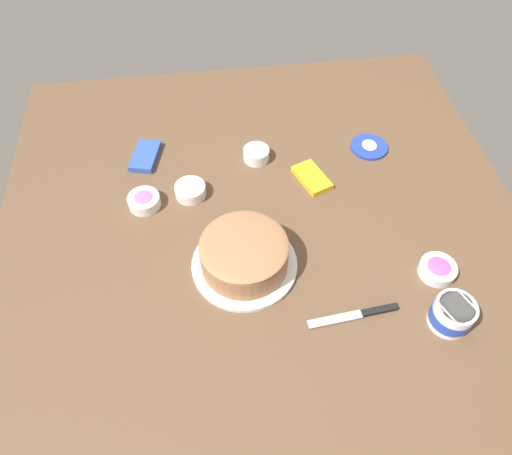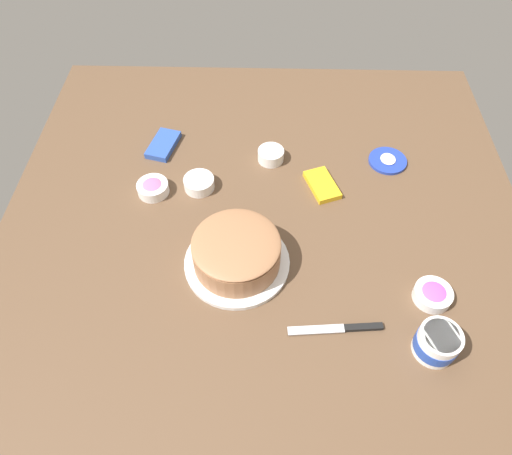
{
  "view_description": "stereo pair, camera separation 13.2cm",
  "coord_description": "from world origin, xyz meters",
  "px_view_note": "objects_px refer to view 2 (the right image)",
  "views": [
    {
      "loc": [
        -0.86,
        0.13,
        1.07
      ],
      "look_at": [
        -0.05,
        0.02,
        0.04
      ],
      "focal_mm": 33.02,
      "sensor_mm": 36.0,
      "label": 1
    },
    {
      "loc": [
        -0.86,
        0.0,
        1.07
      ],
      "look_at": [
        -0.05,
        0.02,
        0.04
      ],
      "focal_mm": 33.02,
      "sensor_mm": 36.0,
      "label": 2
    }
  ],
  "objects_px": {
    "frosted_cake": "(238,253)",
    "sprinkle_bowl_green": "(200,183)",
    "spreading_knife": "(346,328)",
    "sprinkle_bowl_blue": "(272,155)",
    "sprinkle_bowl_pink": "(154,188)",
    "sprinkle_bowl_rainbow": "(434,294)",
    "frosting_tub_lid": "(389,161)",
    "frosting_tub": "(439,342)",
    "candy_box_upper": "(323,185)",
    "candy_box_lower": "(164,145)"
  },
  "relations": [
    {
      "from": "sprinkle_bowl_green",
      "to": "candy_box_lower",
      "type": "height_order",
      "value": "sprinkle_bowl_green"
    },
    {
      "from": "frosting_tub_lid",
      "to": "candy_box_upper",
      "type": "bearing_deg",
      "value": 118.03
    },
    {
      "from": "sprinkle_bowl_rainbow",
      "to": "candy_box_lower",
      "type": "distance_m",
      "value": 0.95
    },
    {
      "from": "frosting_tub_lid",
      "to": "frosting_tub",
      "type": "bearing_deg",
      "value": -178.75
    },
    {
      "from": "sprinkle_bowl_green",
      "to": "candy_box_upper",
      "type": "distance_m",
      "value": 0.38
    },
    {
      "from": "sprinkle_bowl_blue",
      "to": "candy_box_upper",
      "type": "xyz_separation_m",
      "value": [
        -0.12,
        -0.16,
        -0.01
      ]
    },
    {
      "from": "sprinkle_bowl_pink",
      "to": "sprinkle_bowl_blue",
      "type": "bearing_deg",
      "value": -67.02
    },
    {
      "from": "frosting_tub_lid",
      "to": "spreading_knife",
      "type": "relative_size",
      "value": 0.52
    },
    {
      "from": "sprinkle_bowl_green",
      "to": "candy_box_lower",
      "type": "relative_size",
      "value": 0.68
    },
    {
      "from": "sprinkle_bowl_pink",
      "to": "candy_box_upper",
      "type": "bearing_deg",
      "value": -86.23
    },
    {
      "from": "sprinkle_bowl_rainbow",
      "to": "sprinkle_bowl_blue",
      "type": "bearing_deg",
      "value": 39.81
    },
    {
      "from": "spreading_knife",
      "to": "sprinkle_bowl_rainbow",
      "type": "height_order",
      "value": "sprinkle_bowl_rainbow"
    },
    {
      "from": "sprinkle_bowl_rainbow",
      "to": "sprinkle_bowl_blue",
      "type": "xyz_separation_m",
      "value": [
        0.5,
        0.42,
        0.0
      ]
    },
    {
      "from": "sprinkle_bowl_pink",
      "to": "sprinkle_bowl_blue",
      "type": "xyz_separation_m",
      "value": [
        0.15,
        -0.36,
        0.0
      ]
    },
    {
      "from": "candy_box_lower",
      "to": "sprinkle_bowl_green",
      "type": "bearing_deg",
      "value": -127.9
    },
    {
      "from": "candy_box_lower",
      "to": "candy_box_upper",
      "type": "height_order",
      "value": "candy_box_lower"
    },
    {
      "from": "frosting_tub_lid",
      "to": "candy_box_upper",
      "type": "height_order",
      "value": "candy_box_upper"
    },
    {
      "from": "frosted_cake",
      "to": "sprinkle_bowl_green",
      "type": "bearing_deg",
      "value": 24.94
    },
    {
      "from": "frosting_tub_lid",
      "to": "sprinkle_bowl_green",
      "type": "relative_size",
      "value": 1.31
    },
    {
      "from": "candy_box_lower",
      "to": "frosting_tub",
      "type": "bearing_deg",
      "value": -118.29
    },
    {
      "from": "sprinkle_bowl_green",
      "to": "sprinkle_bowl_blue",
      "type": "height_order",
      "value": "sprinkle_bowl_blue"
    },
    {
      "from": "frosted_cake",
      "to": "sprinkle_bowl_green",
      "type": "xyz_separation_m",
      "value": [
        0.28,
        0.13,
        -0.03
      ]
    },
    {
      "from": "frosting_tub_lid",
      "to": "candy_box_lower",
      "type": "xyz_separation_m",
      "value": [
        0.05,
        0.74,
        0.0
      ]
    },
    {
      "from": "sprinkle_bowl_rainbow",
      "to": "candy_box_lower",
      "type": "relative_size",
      "value": 0.71
    },
    {
      "from": "sprinkle_bowl_rainbow",
      "to": "candy_box_upper",
      "type": "distance_m",
      "value": 0.46
    },
    {
      "from": "spreading_knife",
      "to": "sprinkle_bowl_blue",
      "type": "height_order",
      "value": "sprinkle_bowl_blue"
    },
    {
      "from": "frosting_tub_lid",
      "to": "sprinkle_bowl_green",
      "type": "height_order",
      "value": "sprinkle_bowl_green"
    },
    {
      "from": "candy_box_lower",
      "to": "candy_box_upper",
      "type": "xyz_separation_m",
      "value": [
        -0.17,
        -0.52,
        -0.0
      ]
    },
    {
      "from": "sprinkle_bowl_blue",
      "to": "spreading_knife",
      "type": "bearing_deg",
      "value": -162.8
    },
    {
      "from": "frosted_cake",
      "to": "sprinkle_bowl_rainbow",
      "type": "xyz_separation_m",
      "value": [
        -0.09,
        -0.51,
        -0.03
      ]
    },
    {
      "from": "frosting_tub",
      "to": "candy_box_upper",
      "type": "distance_m",
      "value": 0.58
    },
    {
      "from": "frosting_tub",
      "to": "sprinkle_bowl_rainbow",
      "type": "xyz_separation_m",
      "value": [
        0.14,
        -0.03,
        -0.02
      ]
    },
    {
      "from": "frosting_tub",
      "to": "candy_box_upper",
      "type": "relative_size",
      "value": 0.78
    },
    {
      "from": "frosting_tub",
      "to": "sprinkle_bowl_blue",
      "type": "distance_m",
      "value": 0.76
    },
    {
      "from": "spreading_knife",
      "to": "sprinkle_bowl_green",
      "type": "relative_size",
      "value": 2.53
    },
    {
      "from": "sprinkle_bowl_blue",
      "to": "candy_box_upper",
      "type": "height_order",
      "value": "sprinkle_bowl_blue"
    },
    {
      "from": "frosted_cake",
      "to": "frosting_tub",
      "type": "height_order",
      "value": "frosted_cake"
    },
    {
      "from": "sprinkle_bowl_green",
      "to": "sprinkle_bowl_blue",
      "type": "xyz_separation_m",
      "value": [
        0.13,
        -0.22,
        0.0
      ]
    },
    {
      "from": "spreading_knife",
      "to": "candy_box_lower",
      "type": "height_order",
      "value": "candy_box_lower"
    },
    {
      "from": "frosted_cake",
      "to": "sprinkle_bowl_green",
      "type": "distance_m",
      "value": 0.31
    },
    {
      "from": "sprinkle_bowl_blue",
      "to": "candy_box_lower",
      "type": "distance_m",
      "value": 0.36
    },
    {
      "from": "frosted_cake",
      "to": "candy_box_upper",
      "type": "relative_size",
      "value": 2.18
    },
    {
      "from": "frosting_tub_lid",
      "to": "candy_box_upper",
      "type": "distance_m",
      "value": 0.25
    },
    {
      "from": "sprinkle_bowl_green",
      "to": "sprinkle_bowl_rainbow",
      "type": "bearing_deg",
      "value": -120.33
    },
    {
      "from": "frosted_cake",
      "to": "frosting_tub",
      "type": "bearing_deg",
      "value": -115.94
    },
    {
      "from": "frosting_tub",
      "to": "sprinkle_bowl_rainbow",
      "type": "height_order",
      "value": "frosting_tub"
    },
    {
      "from": "sprinkle_bowl_rainbow",
      "to": "candy_box_upper",
      "type": "height_order",
      "value": "sprinkle_bowl_rainbow"
    },
    {
      "from": "frosting_tub_lid",
      "to": "sprinkle_bowl_rainbow",
      "type": "xyz_separation_m",
      "value": [
        -0.5,
        -0.04,
        0.01
      ]
    },
    {
      "from": "sprinkle_bowl_green",
      "to": "sprinkle_bowl_pink",
      "type": "bearing_deg",
      "value": 99.52
    },
    {
      "from": "candy_box_upper",
      "to": "spreading_knife",
      "type": "bearing_deg",
      "value": 162.44
    }
  ]
}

